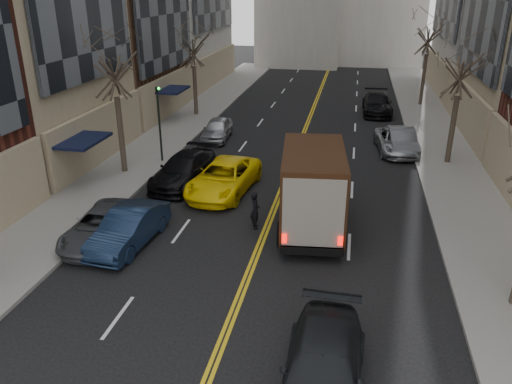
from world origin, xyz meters
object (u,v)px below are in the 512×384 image
Objects in this scene: taxi at (224,178)px; pedestrian at (255,210)px; ups_truck at (312,187)px; observer_sedan at (323,369)px.

pedestrian is (2.29, -3.58, 0.06)m from taxi.
ups_truck is at bearing -96.22° from pedestrian.
observer_sedan is 9.43m from pedestrian.
observer_sedan is (1.17, -9.38, -1.07)m from ups_truck.
observer_sedan is 13.62m from taxi.
observer_sedan is at bearing -179.53° from pedestrian.
ups_truck is 5.57m from taxi.
ups_truck reaches higher than pedestrian.
observer_sedan is 3.06× the size of pedestrian.
taxi is 3.32× the size of pedestrian.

